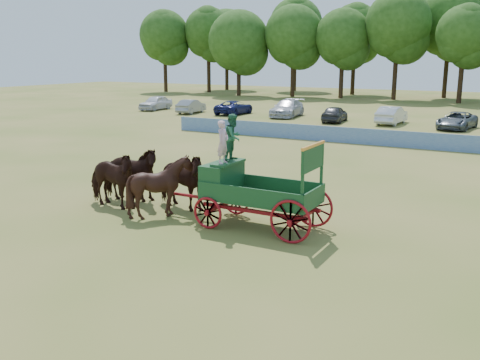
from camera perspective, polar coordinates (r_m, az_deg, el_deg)
ground at (r=20.22m, az=-3.25°, el=-3.16°), size 160.00×160.00×0.00m
horse_lead_left at (r=20.77m, az=-13.65°, el=0.07°), size 2.68×1.35×2.21m
horse_lead_right at (r=21.57m, az=-11.68°, el=0.64°), size 2.80×1.69×2.21m
horse_wheel_left at (r=19.25m, az=-8.38°, el=-0.70°), size 2.25×2.06×2.21m
horse_wheel_right at (r=20.11m, az=-6.48°, el=-0.06°), size 2.77×1.57×2.21m
farm_dray at (r=18.02m, az=0.22°, el=0.20°), size 6.00×2.00×3.73m
sponsor_banner at (r=36.59m, az=10.67°, el=4.76°), size 26.00×0.08×1.05m
parked_cars at (r=46.81m, az=22.55°, el=6.04°), size 59.49×7.58×1.63m
treeline at (r=77.82m, az=17.83°, el=15.12°), size 91.60×23.80×15.30m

